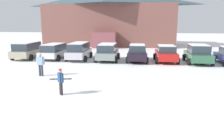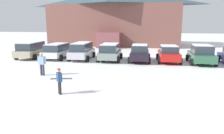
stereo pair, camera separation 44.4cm
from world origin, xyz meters
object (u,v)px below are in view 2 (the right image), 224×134
(parked_white_suv, at_px, (57,51))
(parked_green_coupe, at_px, (201,54))
(parked_beige_suv, at_px, (31,49))
(pair_of_skis, at_px, (61,78))
(skier_teen_in_navy_coat, at_px, (59,80))
(ski_lodge, at_px, (116,17))
(parked_silver_wagon, at_px, (82,50))
(parked_black_sedan, at_px, (140,53))
(parked_red_sedan, at_px, (169,54))
(skier_adult_in_blue_parka, at_px, (42,63))
(parked_grey_wagon, at_px, (110,52))

(parked_white_suv, relative_size, parked_green_coupe, 0.96)
(parked_beige_suv, bearing_deg, pair_of_skis, -49.40)
(skier_teen_in_navy_coat, bearing_deg, parked_green_coupe, 49.87)
(ski_lodge, xyz_separation_m, pair_of_skis, (0.52, -25.23, -4.79))
(parked_silver_wagon, distance_m, pair_of_skis, 8.27)
(parked_silver_wagon, bearing_deg, parked_green_coupe, -1.14)
(pair_of_skis, bearing_deg, parked_black_sedan, 58.63)
(ski_lodge, distance_m, parked_green_coupe, 20.96)
(parked_green_coupe, xyz_separation_m, skier_teen_in_navy_coat, (-9.30, -11.03, -0.09))
(parked_beige_suv, distance_m, parked_red_sedan, 14.60)
(parked_beige_suv, relative_size, parked_red_sedan, 1.14)
(ski_lodge, height_order, parked_beige_suv, ski_lodge)
(parked_silver_wagon, bearing_deg, skier_teen_in_navy_coat, -77.53)
(parked_red_sedan, height_order, parked_green_coupe, parked_green_coupe)
(skier_adult_in_blue_parka, distance_m, pair_of_skis, 2.09)
(ski_lodge, bearing_deg, skier_teen_in_navy_coat, -86.31)
(ski_lodge, xyz_separation_m, parked_grey_wagon, (2.39, -17.34, -3.88))
(skier_teen_in_navy_coat, bearing_deg, parked_grey_wagon, 87.09)
(pair_of_skis, bearing_deg, parked_red_sedan, 46.78)
(skier_teen_in_navy_coat, height_order, pair_of_skis, skier_teen_in_navy_coat)
(parked_red_sedan, bearing_deg, parked_black_sedan, -176.25)
(parked_silver_wagon, bearing_deg, parked_beige_suv, -179.71)
(parked_silver_wagon, distance_m, skier_adult_in_blue_parka, 7.46)
(ski_lodge, distance_m, skier_adult_in_blue_parka, 24.86)
(parked_white_suv, height_order, pair_of_skis, parked_white_suv)
(parked_green_coupe, height_order, skier_adult_in_blue_parka, parked_green_coupe)
(parked_black_sedan, relative_size, skier_teen_in_navy_coat, 3.00)
(parked_beige_suv, bearing_deg, parked_silver_wagon, 0.29)
(parked_silver_wagon, relative_size, parked_black_sedan, 1.11)
(parked_grey_wagon, bearing_deg, parked_red_sedan, 2.47)
(skier_teen_in_navy_coat, bearing_deg, parked_silver_wagon, 102.47)
(skier_adult_in_blue_parka, bearing_deg, parked_black_sedan, 47.77)
(parked_red_sedan, relative_size, skier_teen_in_navy_coat, 3.01)
(ski_lodge, height_order, parked_black_sedan, ski_lodge)
(ski_lodge, height_order, parked_red_sedan, ski_lodge)
(parked_white_suv, bearing_deg, parked_beige_suv, 179.06)
(parked_red_sedan, distance_m, parked_green_coupe, 2.97)
(parked_grey_wagon, bearing_deg, parked_silver_wagon, 175.40)
(parked_grey_wagon, xyz_separation_m, skier_teen_in_navy_coat, (-0.56, -11.02, -0.13))
(parked_beige_suv, bearing_deg, parked_red_sedan, 0.13)
(parked_white_suv, relative_size, parked_black_sedan, 1.00)
(parked_beige_suv, relative_size, parked_green_coupe, 1.10)
(parked_silver_wagon, distance_m, parked_grey_wagon, 3.06)
(parked_beige_suv, bearing_deg, skier_adult_in_blue_parka, -54.88)
(parked_green_coupe, bearing_deg, skier_teen_in_navy_coat, -130.13)
(parked_green_coupe, distance_m, skier_adult_in_blue_parka, 14.29)
(parked_beige_suv, relative_size, parked_white_suv, 1.15)
(parked_green_coupe, bearing_deg, parked_silver_wagon, 178.86)
(parked_green_coupe, bearing_deg, parked_black_sedan, 179.45)
(parked_beige_suv, xyz_separation_m, parked_green_coupe, (17.56, -0.21, -0.05))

